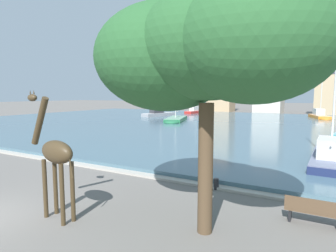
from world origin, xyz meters
TOP-DOWN VIEW (x-y plane):
  - harbor_water at (0.00, 32.75)m, footprint 83.89×50.49m
  - quay_edge_coping at (0.00, 7.26)m, footprint 83.89×0.50m
  - giraffe_statue at (2.38, 1.55)m, footprint 2.55×0.82m
  - sailboat_red at (-13.86, 51.01)m, footprint 2.18×7.20m
  - sailboat_grey at (-16.34, 40.33)m, footprint 3.68×8.21m
  - sailboat_navy at (10.78, 14.29)m, footprint 2.13×7.74m
  - sailboat_green at (-9.06, 32.27)m, footprint 4.72×8.77m
  - sailboat_orange at (9.62, 48.87)m, footprint 3.87×7.69m
  - shade_tree at (7.05, 3.13)m, footprint 7.46×5.13m
  - mooring_bollard at (6.20, 7.11)m, footprint 0.24×0.24m
  - park_bench at (10.21, 5.26)m, footprint 1.80×0.44m
  - townhouse_wide_warehouse at (-12.57, 63.57)m, footprint 5.96×5.22m
  - townhouse_end_terrace at (-0.84, 61.85)m, footprint 5.87×7.30m

SIDE VIEW (x-z plane):
  - quay_edge_coping at x=0.00m, z-range 0.00..0.12m
  - harbor_water at x=0.00m, z-range 0.00..0.32m
  - mooring_bollard at x=6.20m, z-range 0.00..0.50m
  - sailboat_green at x=-9.06m, z-range -3.57..4.45m
  - park_bench at x=10.21m, z-range 0.03..0.95m
  - sailboat_red at x=-13.86m, z-range -2.76..3.93m
  - sailboat_navy at x=10.78m, z-range -4.08..5.29m
  - sailboat_orange at x=9.62m, z-range -3.52..4.75m
  - sailboat_grey at x=-16.34m, z-range -3.20..4.47m
  - giraffe_statue at x=2.38m, z-range 0.05..4.51m
  - shade_tree at x=7.05m, z-range 1.94..9.21m
  - townhouse_end_terrace at x=-0.84m, z-range 0.01..11.29m
  - townhouse_wide_warehouse at x=-12.57m, z-range 0.02..13.45m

